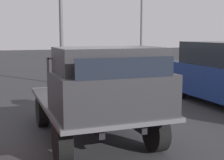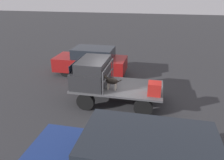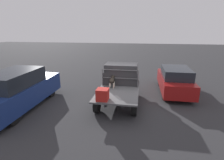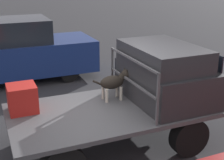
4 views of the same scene
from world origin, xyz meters
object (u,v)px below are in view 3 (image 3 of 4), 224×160
parked_sedan (175,80)px  parked_pickup_far (18,90)px  cargo_crate (103,94)px  flatbed_truck (119,93)px  dog (112,80)px

parked_sedan → parked_pickup_far: (-3.61, 8.09, 0.15)m
cargo_crate → parked_pickup_far: size_ratio=0.10×
flatbed_truck → dog: bearing=56.9°
flatbed_truck → cargo_crate: size_ratio=7.51×
dog → parked_pickup_far: size_ratio=0.17×
flatbed_truck → parked_sedan: (2.22, -3.22, 0.21)m
dog → cargo_crate: dog is taller
parked_pickup_far → cargo_crate: bearing=-102.7°
cargo_crate → parked_sedan: parked_sedan is taller
flatbed_truck → dog: (0.26, 0.39, 0.60)m
flatbed_truck → dog: size_ratio=4.43×
parked_sedan → parked_pickup_far: parked_pickup_far is taller
dog → flatbed_truck: bearing=-114.8°
parked_sedan → flatbed_truck: bearing=129.5°
flatbed_truck → parked_sedan: 3.92m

